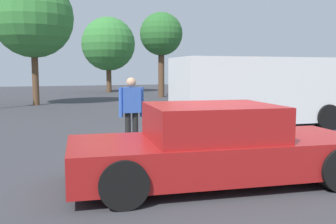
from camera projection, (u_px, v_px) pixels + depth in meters
The scene contains 7 objects.
ground_plane at pixel (205, 178), 6.08m from camera, with size 80.00×80.00×0.00m, color #38383D.
sedan_foreground at pixel (216, 147), 5.79m from camera, with size 4.73×2.40×1.22m.
van_white at pixel (255, 90), 11.29m from camera, with size 5.07×2.57×2.12m.
pedestrian at pixel (131, 106), 8.38m from camera, with size 0.57×0.27×1.59m.
tree_back_center at pixel (33, 18), 18.57m from camera, with size 3.98×3.98×6.37m.
tree_back_right at pixel (161, 35), 24.47m from camera, with size 2.80×2.80×5.55m.
tree_far_right at pixel (108, 44), 30.16m from camera, with size 4.31×4.31×6.06m.
Camera 1 is at (-2.83, -5.24, 1.73)m, focal length 39.96 mm.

